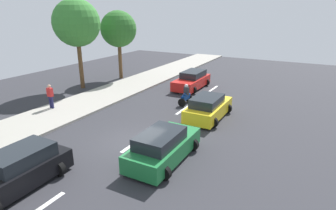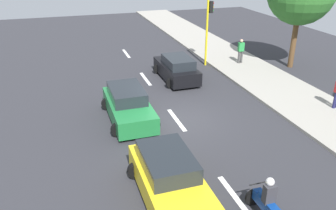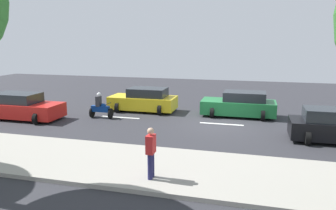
{
  "view_description": "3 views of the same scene",
  "coord_description": "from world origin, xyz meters",
  "px_view_note": "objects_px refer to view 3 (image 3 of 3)",
  "views": [
    {
      "loc": [
        -7.83,
        10.82,
        6.66
      ],
      "look_at": [
        -1.06,
        -1.69,
        1.79
      ],
      "focal_mm": 29.75,
      "sensor_mm": 36.0,
      "label": 1
    },
    {
      "loc": [
        -4.99,
        -14.06,
        7.63
      ],
      "look_at": [
        -0.67,
        -0.73,
        1.21
      ],
      "focal_mm": 36.96,
      "sensor_mm": 36.0,
      "label": 2
    },
    {
      "loc": [
        17.45,
        1.62,
        4.57
      ],
      "look_at": [
        0.07,
        -3.04,
        0.93
      ],
      "focal_mm": 34.65,
      "sensor_mm": 36.0,
      "label": 3
    }
  ],
  "objects_px": {
    "car_yellow_cab": "(144,100)",
    "pedestrian_by_tree": "(151,151)",
    "car_green": "(240,105)",
    "car_red": "(22,107)",
    "motorcycle": "(101,107)"
  },
  "relations": [
    {
      "from": "car_yellow_cab",
      "to": "car_green",
      "type": "distance_m",
      "value": 6.07
    },
    {
      "from": "pedestrian_by_tree",
      "to": "car_green",
      "type": "bearing_deg",
      "value": 167.32
    },
    {
      "from": "motorcycle",
      "to": "car_yellow_cab",
      "type": "bearing_deg",
      "value": 142.87
    },
    {
      "from": "car_green",
      "to": "pedestrian_by_tree",
      "type": "bearing_deg",
      "value": -12.68
    },
    {
      "from": "car_red",
      "to": "car_yellow_cab",
      "type": "height_order",
      "value": "same"
    },
    {
      "from": "car_red",
      "to": "car_green",
      "type": "height_order",
      "value": "same"
    },
    {
      "from": "car_red",
      "to": "motorcycle",
      "type": "height_order",
      "value": "motorcycle"
    },
    {
      "from": "car_green",
      "to": "motorcycle",
      "type": "distance_m",
      "value": 8.33
    },
    {
      "from": "car_green",
      "to": "pedestrian_by_tree",
      "type": "relative_size",
      "value": 2.59
    },
    {
      "from": "car_green",
      "to": "pedestrian_by_tree",
      "type": "height_order",
      "value": "pedestrian_by_tree"
    },
    {
      "from": "car_yellow_cab",
      "to": "pedestrian_by_tree",
      "type": "bearing_deg",
      "value": 20.35
    },
    {
      "from": "car_red",
      "to": "pedestrian_by_tree",
      "type": "distance_m",
      "value": 11.78
    },
    {
      "from": "car_green",
      "to": "motorcycle",
      "type": "xyz_separation_m",
      "value": [
        2.55,
        -7.93,
        -0.07
      ]
    },
    {
      "from": "car_red",
      "to": "car_green",
      "type": "relative_size",
      "value": 1.05
    },
    {
      "from": "car_yellow_cab",
      "to": "motorcycle",
      "type": "distance_m",
      "value": 3.08
    }
  ]
}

